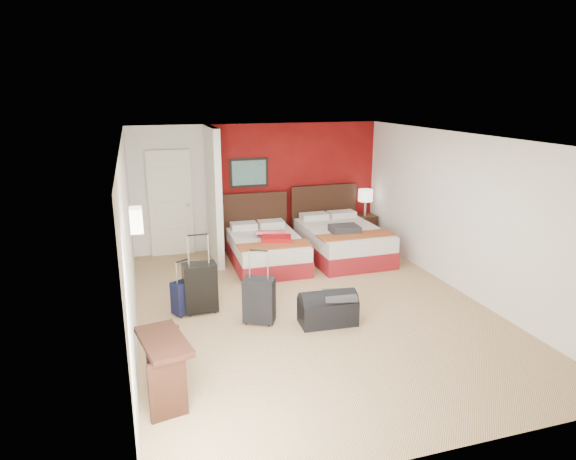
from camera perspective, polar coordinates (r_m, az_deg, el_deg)
name	(u,v)px	position (r m, az deg, el deg)	size (l,w,h in m)	color
ground	(312,308)	(7.55, 2.70, -8.83)	(6.50, 6.50, 0.00)	tan
room_walls	(200,211)	(8.15, -9.94, 2.15)	(5.02, 6.52, 2.50)	silver
red_accent_panel	(294,185)	(10.35, 0.67, 5.18)	(3.50, 0.04, 2.50)	maroon
partition_wall	(214,196)	(9.36, -8.44, 3.90)	(0.12, 1.20, 2.50)	silver
entry_door	(171,203)	(9.90, -13.21, 2.96)	(0.82, 0.06, 2.05)	silver
bed_left	(267,251)	(9.23, -2.42, -2.44)	(1.24, 1.77, 0.53)	white
bed_right	(343,242)	(9.71, 6.22, -1.41)	(1.38, 1.96, 0.59)	silver
red_suitcase_open	(273,236)	(9.07, -1.67, -0.70)	(0.53, 0.72, 0.09)	#AF0F15
jacket_bundle	(344,229)	(9.31, 6.44, 0.12)	(0.52, 0.42, 0.13)	#313136
nightstand	(364,228)	(10.79, 8.65, 0.20)	(0.41, 0.41, 0.58)	black
table_lamp	(365,202)	(10.66, 8.78, 3.12)	(0.31, 0.31, 0.55)	silver
suitcase_black	(200,289)	(7.39, -9.94, -6.64)	(0.47, 0.30, 0.71)	black
suitcase_charcoal	(259,302)	(6.98, -3.30, -8.15)	(0.42, 0.26, 0.62)	black
suitcase_navy	(184,299)	(7.41, -11.69, -7.65)	(0.34, 0.21, 0.47)	black
duffel_bag	(328,310)	(7.02, 4.54, -9.09)	(0.77, 0.41, 0.39)	black
jacket_draped	(340,295)	(6.94, 5.89, -7.39)	(0.43, 0.37, 0.06)	#3C3B41
desk	(165,369)	(5.52, -13.76, -15.08)	(0.41, 0.83, 0.69)	black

